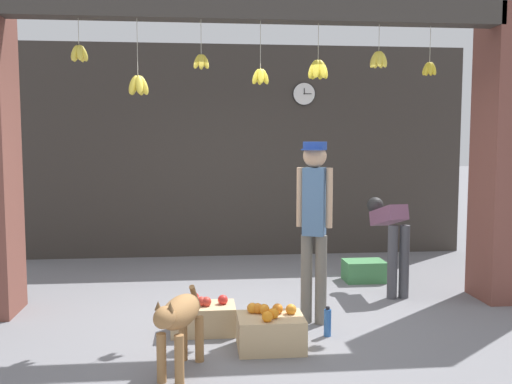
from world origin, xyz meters
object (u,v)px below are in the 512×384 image
at_px(worker_stooping, 390,232).
at_px(fruit_crate_apples, 203,317).
at_px(fruit_crate_oranges, 271,331).
at_px(produce_box_green, 364,271).
at_px(shopkeeper, 314,216).
at_px(wall_clock, 304,94).
at_px(water_bottle, 328,322).
at_px(dog, 179,318).

distance_m(worker_stooping, fruit_crate_apples, 2.49).
height_order(fruit_crate_oranges, produce_box_green, fruit_crate_oranges).
xyz_separation_m(shopkeeper, produce_box_green, (0.95, 1.54, -0.91)).
height_order(fruit_crate_apples, wall_clock, wall_clock).
distance_m(fruit_crate_apples, water_bottle, 1.13).
distance_m(shopkeeper, worker_stooping, 1.49).
relative_size(fruit_crate_apples, produce_box_green, 1.17).
relative_size(worker_stooping, fruit_crate_oranges, 1.92).
bearing_deg(water_bottle, shopkeeper, 98.11).
bearing_deg(wall_clock, produce_box_green, -75.00).
relative_size(dog, fruit_crate_oranges, 1.47).
bearing_deg(fruit_crate_oranges, produce_box_green, 56.31).
bearing_deg(produce_box_green, wall_clock, 105.00).
xyz_separation_m(worker_stooping, produce_box_green, (-0.13, 0.56, -0.58)).
distance_m(worker_stooping, produce_box_green, 0.81).
relative_size(fruit_crate_oranges, wall_clock, 1.62).
bearing_deg(produce_box_green, fruit_crate_apples, -139.66).
relative_size(water_bottle, wall_clock, 0.79).
height_order(dog, worker_stooping, worker_stooping).
bearing_deg(fruit_crate_oranges, dog, -150.41).
xyz_separation_m(shopkeeper, wall_clock, (0.50, 3.24, 1.40)).
bearing_deg(water_bottle, wall_clock, 82.98).
bearing_deg(water_bottle, produce_box_green, 64.74).
relative_size(fruit_crate_apples, water_bottle, 2.15).
height_order(dog, wall_clock, wall_clock).
bearing_deg(dog, shopkeeper, 149.98).
bearing_deg(water_bottle, fruit_crate_oranges, -154.20).
xyz_separation_m(produce_box_green, water_bottle, (-0.90, -1.91, -0.00)).
bearing_deg(worker_stooping, dog, -144.62).
bearing_deg(produce_box_green, dog, -130.18).
bearing_deg(dog, fruit_crate_apples, -172.10).
relative_size(worker_stooping, wall_clock, 3.11).
relative_size(fruit_crate_apples, wall_clock, 1.69).
height_order(shopkeeper, water_bottle, shopkeeper).
bearing_deg(water_bottle, worker_stooping, 52.67).
distance_m(produce_box_green, water_bottle, 2.11).
xyz_separation_m(produce_box_green, wall_clock, (-0.46, 1.70, 2.30)).
xyz_separation_m(fruit_crate_oranges, wall_clock, (0.99, 3.88, 2.28)).
xyz_separation_m(shopkeeper, fruit_crate_apples, (-1.06, -0.17, -0.89)).
height_order(produce_box_green, water_bottle, water_bottle).
distance_m(shopkeeper, fruit_crate_oranges, 1.19).
xyz_separation_m(dog, water_bottle, (1.29, 0.69, -0.30)).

